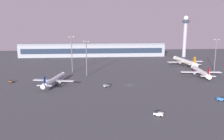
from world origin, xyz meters
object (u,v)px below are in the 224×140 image
Objects in this scene: baggage_tractor at (158,114)px; pushback_tug at (10,81)px; apron_light_central at (72,52)px; airplane_terminal_side at (54,80)px; apron_light_west at (216,53)px; airplane_far_stand at (201,72)px; cargo_loader at (221,99)px; airplane_mid_apron at (185,61)px; maintenance_van at (107,85)px; control_tower at (185,34)px; apron_light_east at (86,56)px.

pushback_tug is at bearing 84.26° from baggage_tractor.
baggage_tractor is 110.46m from apron_light_central.
apron_light_west is at bearing 27.76° from airplane_terminal_side.
apron_light_central reaches higher than airplane_far_stand.
baggage_tractor is (-38.95, -17.87, 0.00)m from cargo_loader.
airplane_mid_apron is 10.33× the size of cargo_loader.
cargo_loader is 1.34× the size of pushback_tug.
airplane_terminal_side is 130.47m from airplane_mid_apron.
apron_light_central is at bearing 56.93° from baggage_tractor.
airplane_far_stand is 8.64× the size of baggage_tractor.
airplane_far_stand is 78.08m from maintenance_van.
control_tower reaches higher than cargo_loader.
control_tower is at bearing -62.13° from pushback_tug.
maintenance_van is 53.82m from baggage_tractor.
airplane_mid_apron is at bearing -75.91° from pushback_tug.
airplane_mid_apron is 133.92m from baggage_tractor.
airplane_terminal_side is at bearing -164.61° from apron_light_west.
control_tower is at bearing 172.51° from cargo_loader.
pushback_tug is (-145.66, -53.89, -3.29)m from airplane_mid_apron.
airplane_far_stand is 0.88× the size of airplane_mid_apron.
cargo_loader is at bearing -33.65° from baggage_tractor.
apron_light_east reaches higher than pushback_tug.
control_tower is 199.16m from baggage_tractor.
airplane_far_stand is 104.15m from apron_light_central.
control_tower reaches higher than baggage_tractor.
airplane_terminal_side is 8.14× the size of cargo_loader.
apron_light_east is at bearing -140.56° from control_tower.
airplane_terminal_side is 8.07× the size of maintenance_van.
maintenance_van is at bearing -143.02° from airplane_mid_apron.
apron_light_central is (-105.85, -21.16, 12.65)m from airplane_mid_apron.
maintenance_van is 67.33m from cargo_loader.
control_tower is 1.63× the size of apron_light_central.
baggage_tractor is at bearing -114.38° from control_tower.
cargo_loader is (94.15, -39.57, -2.29)m from airplane_terminal_side.
airplane_terminal_side is at bearing -101.73° from apron_light_central.
control_tower is at bearing 85.51° from apron_light_west.
apron_light_west is 109.12m from apron_light_east.
control_tower reaches higher than airplane_far_stand.
airplane_far_stand is 1.42× the size of apron_light_west.
apron_light_west reaches higher than apron_light_east.
control_tower reaches higher than apron_light_west.
apron_light_west is at bearing -2.70° from apron_light_central.
airplane_mid_apron is at bearing 90.31° from airplane_far_stand.
apron_light_central is 1.09× the size of apron_light_west.
cargo_loader is 118.88m from apron_light_central.
baggage_tractor is at bearing -58.13° from cargo_loader.
apron_light_east is at bearing 159.74° from maintenance_van.
baggage_tractor is 0.17× the size of apron_light_east.
control_tower is 10.81× the size of baggage_tractor.
apron_light_central is 121.39m from apron_light_west.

